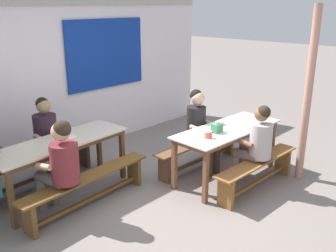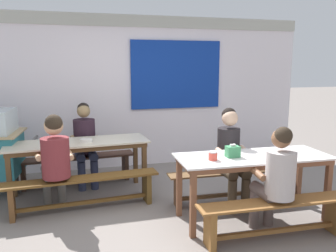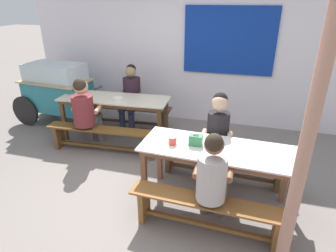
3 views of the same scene
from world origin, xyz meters
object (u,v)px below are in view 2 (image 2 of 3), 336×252
(person_near_front, at_px, (276,176))
(person_center_facing, at_px, (85,140))
(bench_far_back, at_px, (76,165))
(soup_bowl, at_px, (86,141))
(tissue_box, at_px, (233,151))
(person_right_near_table, at_px, (231,152))
(person_left_back_turned, at_px, (55,157))
(bench_near_back, at_px, (233,182))
(dining_table_near, at_px, (253,162))
(bench_near_front, at_px, (275,215))
(condiment_jar, at_px, (213,156))
(dining_table_far, at_px, (78,147))
(bench_far_front, at_px, (83,188))

(person_near_front, bearing_deg, person_center_facing, 129.35)
(bench_far_back, relative_size, soup_bowl, 10.60)
(tissue_box, bearing_deg, person_right_near_table, 66.29)
(bench_far_back, distance_m, person_left_back_turned, 1.11)
(bench_near_back, xyz_separation_m, tissue_box, (-0.28, -0.52, 0.56))
(dining_table_near, xyz_separation_m, person_near_front, (0.01, -0.46, -0.02))
(dining_table_near, height_order, bench_near_front, dining_table_near)
(bench_far_back, xyz_separation_m, person_center_facing, (0.14, -0.06, 0.39))
(person_center_facing, xyz_separation_m, person_near_front, (1.82, -2.22, -0.02))
(condiment_jar, bearing_deg, dining_table_near, 5.34)
(person_center_facing, relative_size, condiment_jar, 12.57)
(person_right_near_table, bearing_deg, bench_near_back, 41.50)
(dining_table_far, distance_m, soup_bowl, 0.17)
(bench_far_back, bearing_deg, condiment_jar, -52.57)
(person_left_back_turned, distance_m, person_near_front, 2.56)
(person_center_facing, xyz_separation_m, tissue_box, (1.55, -1.76, 0.14))
(bench_near_front, height_order, person_right_near_table, person_right_near_table)
(dining_table_near, bearing_deg, tissue_box, 178.12)
(person_left_back_turned, height_order, condiment_jar, person_left_back_turned)
(person_right_near_table, bearing_deg, person_left_back_turned, 170.25)
(person_center_facing, distance_m, person_near_front, 2.87)
(bench_near_front, distance_m, condiment_jar, 0.88)
(bench_far_back, height_order, bench_near_back, same)
(dining_table_far, bearing_deg, bench_far_front, -86.33)
(bench_near_back, bearing_deg, dining_table_far, 158.33)
(dining_table_near, distance_m, tissue_box, 0.29)
(dining_table_far, bearing_deg, soup_bowl, -38.80)
(person_left_back_turned, bearing_deg, bench_near_front, -31.77)
(dining_table_far, bearing_deg, bench_near_back, -21.67)
(bench_far_front, relative_size, tissue_box, 12.55)
(dining_table_near, bearing_deg, person_right_near_table, 97.56)
(dining_table_far, relative_size, bench_far_back, 1.08)
(bench_near_front, bearing_deg, person_right_near_table, 92.37)
(bench_far_front, distance_m, soup_bowl, 0.67)
(bench_near_front, relative_size, soup_bowl, 9.99)
(tissue_box, bearing_deg, person_left_back_turned, 157.25)
(dining_table_near, bearing_deg, condiment_jar, -174.66)
(bench_far_front, distance_m, bench_near_back, 1.92)
(soup_bowl, bearing_deg, person_left_back_turned, -135.13)
(person_left_back_turned, xyz_separation_m, person_near_front, (2.21, -1.28, -0.03))
(bench_far_front, distance_m, person_near_front, 2.29)
(dining_table_near, xyz_separation_m, person_left_back_turned, (-2.20, 0.82, 0.01))
(dining_table_far, distance_m, tissue_box, 2.11)
(person_left_back_turned, distance_m, condiment_jar, 1.90)
(bench_far_front, bearing_deg, person_left_back_turned, 170.54)
(dining_table_far, bearing_deg, bench_near_front, -43.85)
(dining_table_far, relative_size, person_center_facing, 1.55)
(bench_near_back, relative_size, condiment_jar, 17.82)
(bench_far_front, height_order, condiment_jar, condiment_jar)
(bench_near_back, bearing_deg, bench_far_back, 146.68)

